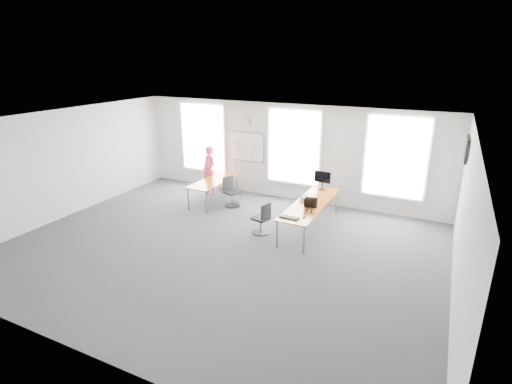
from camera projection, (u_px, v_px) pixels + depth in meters
The scene contains 24 objects.
floor at pixel (221, 248), 9.54m from camera, with size 10.00×10.00×0.00m, color #27282C.
ceiling at pixel (217, 122), 8.57m from camera, with size 10.00×10.00×0.00m, color white.
wall_back at pixel (285, 152), 12.46m from camera, with size 10.00×10.00×0.00m, color silver.
wall_front at pixel (73, 269), 5.66m from camera, with size 10.00×10.00×0.00m, color silver.
wall_left at pixel (65, 164), 11.13m from camera, with size 10.00×10.00×0.00m, color silver.
wall_right at pixel (464, 228), 6.98m from camera, with size 10.00×10.00×0.00m, color silver.
window_left at pixel (203, 138), 13.61m from camera, with size 1.60×0.06×2.20m, color silver.
window_mid at pixel (294, 147), 12.24m from camera, with size 1.60×0.06×2.20m, color silver.
window_right at pixel (396, 157), 11.00m from camera, with size 1.60×0.06×2.20m, color silver.
desk_right at pixel (310, 205), 10.40m from camera, with size 0.79×2.96×0.72m.
desk_left at pixel (213, 182), 12.34m from camera, with size 0.76×1.91×0.70m.
chair_right at pixel (262, 220), 10.21m from camera, with size 0.46×0.46×0.84m.
chair_left at pixel (231, 193), 12.12m from camera, with size 0.54×0.54×0.90m.
person at pixel (209, 171), 12.97m from camera, with size 0.59×0.39×1.62m, color #DE3861.
whiteboard at pixel (246, 147), 12.97m from camera, with size 1.20×0.03×0.90m, color white.
wall_clock at pixel (246, 122), 12.71m from camera, with size 0.30×0.30×0.04m, color gray.
tv at pixel (467, 149), 9.30m from camera, with size 0.06×0.90×0.55m, color black.
keyboard at pixel (289, 218), 9.42m from camera, with size 0.48×0.17×0.02m, color black.
mouse at pixel (304, 217), 9.45m from camera, with size 0.06×0.10×0.04m, color black.
lens_cap at pixel (304, 214), 9.64m from camera, with size 0.06×0.06×0.01m, color black.
headphones at pixel (309, 211), 9.74m from camera, with size 0.18×0.10×0.11m.
laptop_sleeve at pixel (311, 203), 10.02m from camera, with size 0.33×0.22×0.26m.
paper_stack at pixel (307, 199), 10.55m from camera, with size 0.30×0.23×0.10m, color beige.
monitor at pixel (322, 179), 11.30m from camera, with size 0.50×0.20×0.55m.
Camera 1 is at (4.52, -7.35, 4.37)m, focal length 28.00 mm.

